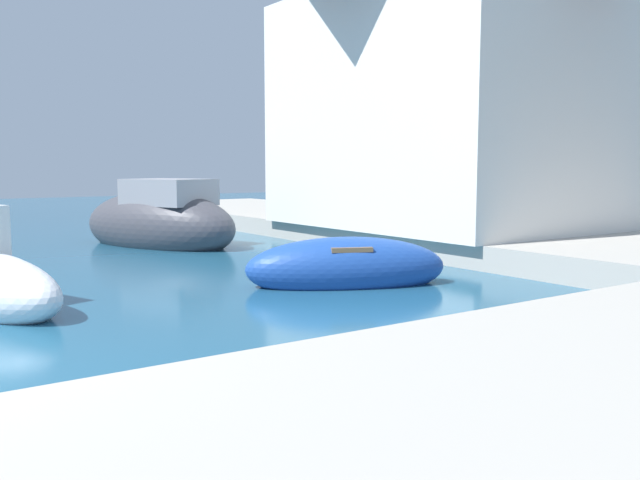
# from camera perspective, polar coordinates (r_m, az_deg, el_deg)

# --- Properties ---
(quay_promenade) EXTENTS (44.00, 32.00, 0.50)m
(quay_promenade) POSITION_cam_1_polar(r_m,az_deg,el_deg) (8.07, -1.22, -6.57)
(quay_promenade) COLOR #ADA89E
(quay_promenade) RESTS_ON ground
(moored_boat_5) EXTENTS (3.71, 5.32, 2.13)m
(moored_boat_5) POSITION_cam_1_polar(r_m,az_deg,el_deg) (18.06, -13.27, 1.44)
(moored_boat_5) COLOR #3F3F47
(moored_boat_5) RESTS_ON ground
(moored_boat_7) EXTENTS (3.67, 2.54, 1.08)m
(moored_boat_7) POSITION_cam_1_polar(r_m,az_deg,el_deg) (11.71, 2.22, -2.33)
(moored_boat_7) COLOR #1E479E
(moored_boat_7) RESTS_ON ground
(waterfront_building_main) EXTENTS (6.78, 8.42, 7.08)m
(waterfront_building_main) POSITION_cam_1_polar(r_m,az_deg,el_deg) (18.46, 10.66, 12.50)
(waterfront_building_main) COLOR white
(waterfront_building_main) RESTS_ON quay_promenade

